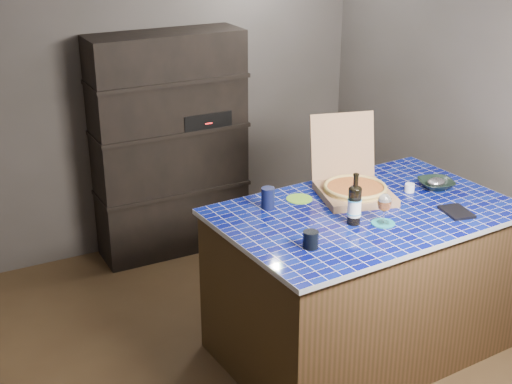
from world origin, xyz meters
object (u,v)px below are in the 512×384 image
mead_bottle (354,204)px  wine_glass (385,203)px  kitchen_island (362,280)px  bowl (436,184)px  dvd_case (457,212)px  pizza_box (354,186)px

mead_bottle → wine_glass: size_ratio=1.70×
kitchen_island → bowl: 0.80m
wine_glass → dvd_case: (0.48, -0.08, -0.12)m
bowl → pizza_box: bearing=165.2°
pizza_box → wine_glass: pizza_box is taller
dvd_case → bowl: (0.16, 0.37, 0.02)m
kitchen_island → dvd_case: dvd_case is taller
pizza_box → dvd_case: bearing=-37.8°
pizza_box → wine_glass: bearing=-87.0°
dvd_case → bowl: bearing=78.3°
mead_bottle → pizza_box: bearing=55.4°
wine_glass → bowl: (0.64, 0.28, -0.10)m
pizza_box → mead_bottle: pizza_box is taller
kitchen_island → mead_bottle: mead_bottle is taller
kitchen_island → dvd_case: size_ratio=9.11×
kitchen_island → mead_bottle: 0.65m
pizza_box → bowl: (0.55, -0.15, -0.04)m
pizza_box → mead_bottle: size_ratio=1.97×
kitchen_island → dvd_case: bearing=-36.9°
mead_bottle → bowl: size_ratio=1.39×
mead_bottle → dvd_case: bearing=-14.8°
kitchen_island → mead_bottle: size_ratio=5.99×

